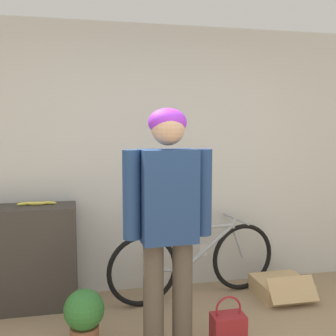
% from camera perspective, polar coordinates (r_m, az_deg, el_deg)
% --- Properties ---
extents(wall_back, '(8.00, 0.07, 2.60)m').
position_cam_1_polar(wall_back, '(3.89, -2.60, 1.23)').
color(wall_back, silver).
rests_on(wall_back, ground_plane).
extents(side_shelf, '(0.89, 0.38, 0.92)m').
position_cam_1_polar(side_shelf, '(3.80, -20.00, -12.13)').
color(side_shelf, '#38332D').
rests_on(side_shelf, ground_plane).
extents(person, '(0.62, 0.27, 1.75)m').
position_cam_1_polar(person, '(2.69, -0.01, -6.15)').
color(person, '#4C4238').
rests_on(person, ground_plane).
extents(bicycle, '(1.69, 0.46, 0.74)m').
position_cam_1_polar(bicycle, '(3.83, 3.96, -13.28)').
color(bicycle, black).
rests_on(bicycle, ground_plane).
extents(banana, '(0.35, 0.09, 0.03)m').
position_cam_1_polar(banana, '(3.72, -18.56, -4.88)').
color(banana, '#EAD64C').
rests_on(banana, side_shelf).
extents(handbag, '(0.25, 0.16, 0.38)m').
position_cam_1_polar(handbag, '(3.18, 8.72, -22.06)').
color(handbag, maroon).
rests_on(handbag, ground_plane).
extents(cardboard_box, '(0.48, 0.52, 0.25)m').
position_cam_1_polar(cardboard_box, '(4.10, 16.07, -16.31)').
color(cardboard_box, tan).
rests_on(cardboard_box, ground_plane).
extents(potted_plant, '(0.29, 0.29, 0.45)m').
position_cam_1_polar(potted_plant, '(3.11, -12.06, -20.30)').
color(potted_plant, brown).
rests_on(potted_plant, ground_plane).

